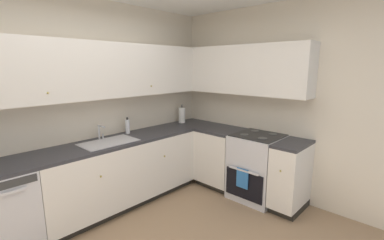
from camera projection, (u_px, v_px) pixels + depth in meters
The scene contains 13 objects.
wall_back at pixel (72, 108), 3.24m from camera, with size 4.29×0.05×2.63m, color beige.
wall_right at pixel (284, 104), 3.61m from camera, with size 0.05×3.48×2.63m, color beige.
lower_cabinets_back at pixel (123, 173), 3.52m from camera, with size 2.11×0.62×0.86m.
countertop_back at pixel (121, 140), 3.42m from camera, with size 3.31×0.60×0.04m, color #2D2D33.
lower_cabinets_right at pixel (243, 164), 3.82m from camera, with size 0.62×1.55×0.86m.
countertop_right at pixel (244, 134), 3.73m from camera, with size 0.60×1.55×0.03m.
oven_range at pixel (257, 166), 3.68m from camera, with size 0.68×0.62×1.04m.
upper_cabinets_back at pixel (99, 70), 3.23m from camera, with size 2.99×0.34×0.67m.
upper_cabinets_right at pixel (237, 70), 3.82m from camera, with size 0.32×2.10×0.67m.
sink at pixel (109, 146), 3.28m from camera, with size 0.66×0.40×0.10m.
faucet at pixel (100, 131), 3.39m from camera, with size 0.07×0.16×0.19m.
soap_bottle at pixel (127, 126), 3.68m from camera, with size 0.06×0.06×0.23m.
paper_towel_roll at pixel (182, 115), 4.41m from camera, with size 0.11×0.11×0.31m.
Camera 1 is at (-1.34, -1.54, 1.81)m, focal length 24.94 mm.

